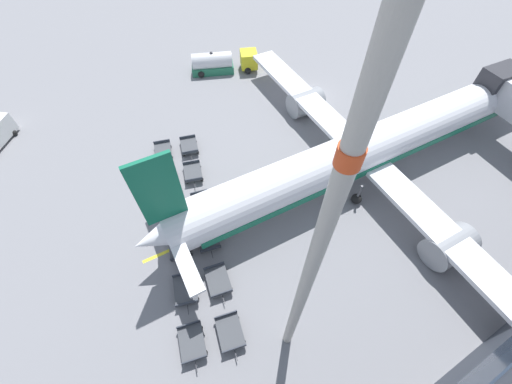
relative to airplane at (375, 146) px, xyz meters
name	(u,v)px	position (x,y,z in m)	size (l,w,h in m)	color
ground_plane	(311,95)	(-13.05, 2.45, -3.24)	(500.00, 500.00, 0.00)	gray
airplane	(375,146)	(0.00, 0.00, 0.00)	(41.37, 47.27, 11.46)	white
fuel_tanker_primary	(221,63)	(-23.81, -5.07, -2.04)	(5.51, 9.13, 2.87)	yellow
baggage_dolly_row_near_col_a	(163,151)	(-12.52, -17.52, -2.76)	(3.29, 2.34, 0.92)	#424449
baggage_dolly_row_near_col_b	(166,178)	(-8.77, -18.57, -2.76)	(3.29, 2.32, 0.92)	#424449
baggage_dolly_row_near_col_c	(172,209)	(-4.95, -19.36, -2.76)	(3.29, 2.23, 0.92)	#424449
baggage_dolly_row_near_col_d	(179,246)	(-0.99, -20.20, -2.76)	(3.29, 2.27, 0.92)	#424449
baggage_dolly_row_near_col_e	(186,290)	(2.77, -21.20, -2.76)	(3.29, 2.34, 0.92)	#424449
baggage_dolly_row_near_col_f	(192,342)	(6.56, -22.25, -2.76)	(3.29, 2.24, 0.92)	#424449
baggage_dolly_row_mid_a_col_a	(189,146)	(-11.81, -14.80, -2.76)	(3.29, 2.33, 0.92)	#424449
baggage_dolly_row_mid_a_col_b	(193,172)	(-8.11, -15.95, -2.76)	(3.29, 2.36, 0.92)	#424449
baggage_dolly_row_mid_a_col_c	(202,204)	(-4.11, -16.71, -2.76)	(3.29, 2.22, 0.92)	#424449
baggage_dolly_row_mid_a_col_d	(208,238)	(-0.46, -17.78, -2.76)	(3.29, 2.23, 0.92)	#424449
baggage_dolly_row_mid_a_col_e	(218,281)	(3.41, -18.68, -2.76)	(3.28, 2.16, 0.92)	#424449
baggage_dolly_row_mid_a_col_f	(230,332)	(7.30, -19.61, -2.76)	(3.29, 2.22, 0.92)	#424449
apron_light_mast	(315,258)	(9.64, -16.19, 10.23)	(2.00, 0.71, 24.29)	#ADA89E
stand_guidance_stripe	(279,202)	(-0.91, -10.13, -3.24)	(1.32, 26.64, 0.01)	yellow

